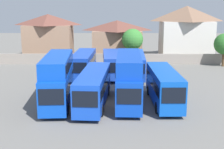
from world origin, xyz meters
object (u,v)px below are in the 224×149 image
bus_1 (58,77)px  house_terrace_centre (117,39)px  bus_2 (94,86)px  house_terrace_left (49,36)px  bus_4 (164,85)px  bus_7 (135,63)px  bus_6 (112,63)px  bus_3 (129,76)px  bus_5 (84,63)px  house_terrace_right (186,31)px  tree_behind_wall (132,40)px

bus_1 → house_terrace_centre: bearing=164.7°
bus_2 → house_terrace_left: (-10.79, 30.43, 2.35)m
bus_4 → bus_7: bus_4 is taller
bus_2 → bus_1: bearing=-88.0°
bus_4 → bus_6: 14.36m
bus_3 → house_terrace_centre: house_terrace_centre is taller
bus_4 → bus_6: bearing=-158.8°
bus_5 → house_terrace_right: 25.76m
house_terrace_left → house_terrace_centre: size_ratio=0.96×
bus_7 → bus_5: bearing=-87.2°
bus_1 → bus_6: bearing=154.3°
bus_5 → house_terrace_left: bearing=-151.2°
bus_6 → house_terrace_right: bearing=137.6°
bus_5 → bus_3: bearing=26.7°
bus_1 → house_terrace_right: house_terrace_right is taller
bus_2 → bus_7: size_ratio=1.04×
bus_2 → bus_3: size_ratio=1.10×
bus_7 → tree_behind_wall: tree_behind_wall is taller
house_terrace_centre → tree_behind_wall: (2.77, -5.26, 0.34)m
bus_2 → house_terrace_right: 35.23m
bus_7 → bus_6: bearing=-89.4°
bus_4 → house_terrace_right: size_ratio=0.99×
bus_1 → bus_5: size_ratio=0.99×
bus_3 → bus_7: size_ratio=0.95×
bus_6 → bus_4: bearing=19.7°
bus_3 → bus_4: 3.75m
bus_2 → house_terrace_left: 32.37m
bus_1 → house_terrace_left: 31.17m
bus_6 → bus_1: bearing=-24.5°
house_terrace_centre → bus_5: bearing=-105.9°
bus_6 → house_terrace_right: 22.85m
bus_3 → bus_4: size_ratio=1.03×
bus_3 → bus_6: bearing=-170.1°
house_terrace_right → house_terrace_left: bearing=-178.6°
bus_1 → tree_behind_wall: 27.32m
bus_1 → house_terrace_centre: (6.34, 30.99, 0.85)m
bus_4 → bus_5: 16.27m
bus_3 → bus_5: size_ratio=0.99×
house_terrace_centre → house_terrace_right: bearing=0.0°
house_terrace_left → tree_behind_wall: size_ratio=1.58×
bus_3 → bus_6: size_ratio=1.02×
bus_2 → house_terrace_centre: bearing=178.8°
bus_5 → house_terrace_left: 19.00m
bus_4 → house_terrace_right: (9.01, 30.67, 3.12)m
house_terrace_left → house_terrace_right: 27.06m
house_terrace_centre → bus_6: bearing=-92.8°
house_terrace_left → bus_1: bearing=-76.8°
bus_1 → bus_6: bus_1 is taller
bus_2 → bus_4: bus_4 is taller
bus_6 → tree_behind_wall: (3.63, 12.12, 2.14)m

